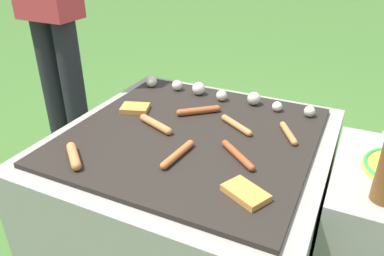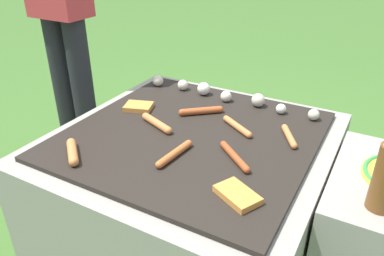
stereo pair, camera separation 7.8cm
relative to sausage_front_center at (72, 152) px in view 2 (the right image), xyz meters
The scene contains 12 objects.
ground_plane 0.64m from the sausage_front_center, 51.12° to the left, with size 14.00×14.00×0.00m, color #3D6628.
grill 0.49m from the sausage_front_center, 51.12° to the left, with size 0.99×0.99×0.45m.
sausage_back_center 0.34m from the sausage_front_center, 28.16° to the left, with size 0.04×0.19×0.03m.
sausage_back_right 0.54m from the sausage_front_center, 65.57° to the left, with size 0.15×0.13×0.03m.
sausage_front_right 0.34m from the sausage_front_center, 67.98° to the left, with size 0.17×0.09×0.03m.
sausage_mid_left 0.76m from the sausage_front_center, 37.85° to the left, with size 0.09×0.14×0.02m.
sausage_mid_right 0.54m from the sausage_front_center, 26.81° to the left, with size 0.15×0.13×0.02m.
sausage_front_center is the anchor object (origin of this frame).
sausage_front_left 0.60m from the sausage_front_center, 47.51° to the left, with size 0.15×0.11×0.02m.
bread_slice_left 0.57m from the sausage_front_center, ahead, with size 0.15×0.13×0.02m.
bread_slice_center 0.41m from the sausage_front_center, 94.11° to the left, with size 0.13×0.12×0.02m.
mushroom_row 0.71m from the sausage_front_center, 70.73° to the left, with size 0.79×0.07×0.06m.
Camera 2 is at (0.59, -1.06, 1.12)m, focal length 35.00 mm.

